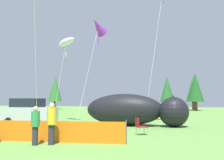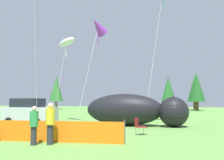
{
  "view_description": "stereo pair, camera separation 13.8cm",
  "coord_description": "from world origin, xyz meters",
  "views": [
    {
      "loc": [
        6.79,
        -12.54,
        1.79
      ],
      "look_at": [
        0.81,
        5.31,
        3.35
      ],
      "focal_mm": 40.0,
      "sensor_mm": 36.0,
      "label": 1
    },
    {
      "loc": [
        6.92,
        -12.49,
        1.79
      ],
      "look_at": [
        0.81,
        5.31,
        3.35
      ],
      "focal_mm": 40.0,
      "sensor_mm": 36.0,
      "label": 2
    }
  ],
  "objects": [
    {
      "name": "ground_plane",
      "position": [
        0.0,
        0.0,
        0.0
      ],
      "size": [
        120.0,
        120.0,
        0.0
      ],
      "primitive_type": "plane",
      "color": "#609342"
    },
    {
      "name": "parked_car",
      "position": [
        -4.94,
        3.15,
        0.95
      ],
      "size": [
        3.91,
        1.92,
        1.96
      ],
      "rotation": [
        0.0,
        0.0,
        0.03
      ],
      "color": "#B7BCC1",
      "rests_on": "ground"
    },
    {
      "name": "folding_chair",
      "position": [
        3.96,
        0.51,
        0.51
      ],
      "size": [
        0.74,
        0.74,
        0.89
      ],
      "rotation": [
        0.0,
        0.0,
        0.58
      ],
      "color": "maroon",
      "rests_on": "ground"
    },
    {
      "name": "inflatable_cat",
      "position": [
        2.56,
        5.0,
        1.05
      ],
      "size": [
        7.38,
        2.57,
        2.29
      ],
      "rotation": [
        0.0,
        0.0,
        0.05
      ],
      "color": "black",
      "rests_on": "ground"
    },
    {
      "name": "safety_fence",
      "position": [
        0.34,
        -3.08,
        0.46
      ],
      "size": [
        7.43,
        1.27,
        1.01
      ],
      "rotation": [
        0.0,
        0.0,
        0.16
      ],
      "color": "orange",
      "rests_on": "ground"
    },
    {
      "name": "spectator_in_white_shirt",
      "position": [
        0.59,
        -3.83,
        0.86
      ],
      "size": [
        0.34,
        0.34,
        1.57
      ],
      "color": "#2D2D38",
      "rests_on": "ground"
    },
    {
      "name": "spectator_in_blue_shirt",
      "position": [
        1.15,
        -3.51,
        0.93
      ],
      "size": [
        0.37,
        0.37,
        1.7
      ],
      "color": "#2D2D38",
      "rests_on": "ground"
    },
    {
      "name": "kite_purple_delta",
      "position": [
        0.46,
        3.34,
        6.94
      ],
      "size": [
        1.68,
        2.13,
        7.67
      ],
      "color": "silver",
      "rests_on": "ground"
    },
    {
      "name": "kite_white_ghost",
      "position": [
        -3.86,
        6.57,
        6.9
      ],
      "size": [
        2.56,
        2.07,
        7.34
      ],
      "color": "silver",
      "rests_on": "ground"
    },
    {
      "name": "horizon_tree_east",
      "position": [
        -21.44,
        33.71,
        4.29
      ],
      "size": [
        2.93,
        2.93,
        6.99
      ],
      "color": "brown",
      "rests_on": "ground"
    },
    {
      "name": "horizon_tree_west",
      "position": [
        1.51,
        37.28,
        4.05
      ],
      "size": [
        2.76,
        2.76,
        6.59
      ],
      "color": "brown",
      "rests_on": "ground"
    },
    {
      "name": "horizon_tree_mid",
      "position": [
        6.81,
        34.19,
        4.18
      ],
      "size": [
        2.85,
        2.85,
        6.8
      ],
      "color": "brown",
      "rests_on": "ground"
    },
    {
      "name": "horizon_tree_northeast",
      "position": [
        6.34,
        39.5,
        4.08
      ],
      "size": [
        2.79,
        2.79,
        6.65
      ],
      "color": "brown",
      "rests_on": "ground"
    }
  ]
}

